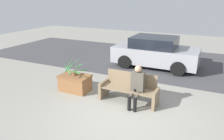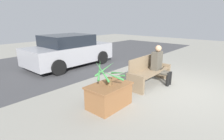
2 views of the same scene
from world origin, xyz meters
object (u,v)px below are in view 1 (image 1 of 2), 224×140
(potted_plant, at_px, (74,69))
(parked_car, at_px, (155,52))
(person_seated, at_px, (137,85))
(planter_box, at_px, (75,82))
(bench, at_px, (129,89))

(potted_plant, xyz_separation_m, parked_car, (1.77, 4.01, -0.13))
(person_seated, height_order, parked_car, parked_car)
(planter_box, xyz_separation_m, parked_car, (1.77, 3.99, 0.39))
(bench, xyz_separation_m, potted_plant, (-2.00, -0.08, 0.40))
(bench, height_order, parked_car, parked_car)
(potted_plant, bearing_deg, person_seated, -2.98)
(planter_box, bearing_deg, parked_car, 66.09)
(bench, relative_size, potted_plant, 2.45)
(bench, distance_m, person_seated, 0.46)
(person_seated, distance_m, planter_box, 2.34)
(bench, relative_size, parked_car, 0.48)
(parked_car, bearing_deg, person_seated, -82.56)
(bench, bearing_deg, person_seated, -32.14)
(bench, height_order, person_seated, person_seated)
(planter_box, bearing_deg, bench, 1.74)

